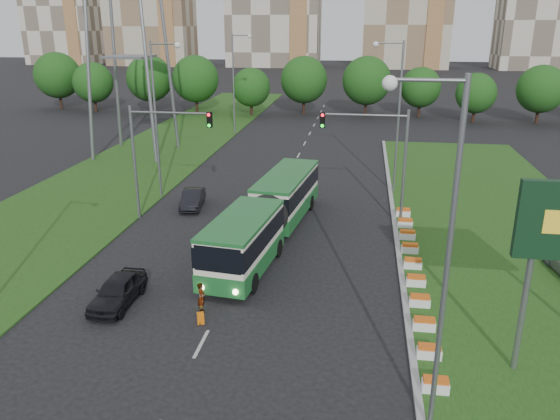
% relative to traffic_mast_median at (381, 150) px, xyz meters
% --- Properties ---
extents(ground, '(360.00, 360.00, 0.00)m').
position_rel_traffic_mast_median_xyz_m(ground, '(-4.78, -10.00, -5.35)').
color(ground, black).
rests_on(ground, ground).
extents(grass_median, '(14.00, 60.00, 0.15)m').
position_rel_traffic_mast_median_xyz_m(grass_median, '(8.22, -2.00, -5.27)').
color(grass_median, '#1E4714').
rests_on(grass_median, ground).
extents(median_kerb, '(0.30, 60.00, 0.18)m').
position_rel_traffic_mast_median_xyz_m(median_kerb, '(1.27, -2.00, -5.26)').
color(median_kerb, '#9A9A9A').
rests_on(median_kerb, ground).
extents(left_verge, '(12.00, 110.00, 0.10)m').
position_rel_traffic_mast_median_xyz_m(left_verge, '(-22.78, 15.00, -5.30)').
color(left_verge, '#1E4714').
rests_on(left_verge, ground).
extents(lane_markings, '(0.20, 100.00, 0.01)m').
position_rel_traffic_mast_median_xyz_m(lane_markings, '(-7.78, 10.00, -5.35)').
color(lane_markings, '#AEAEA7').
rests_on(lane_markings, ground).
extents(flower_planters, '(1.10, 20.30, 0.60)m').
position_rel_traffic_mast_median_xyz_m(flower_planters, '(1.92, -8.10, -4.90)').
color(flower_planters, white).
rests_on(flower_planters, grass_median).
extents(traffic_mast_median, '(5.76, 0.32, 8.00)m').
position_rel_traffic_mast_median_xyz_m(traffic_mast_median, '(0.00, 0.00, 0.00)').
color(traffic_mast_median, slate).
rests_on(traffic_mast_median, ground).
extents(traffic_mast_left, '(5.76, 0.32, 8.00)m').
position_rel_traffic_mast_median_xyz_m(traffic_mast_left, '(-15.16, -1.00, 0.00)').
color(traffic_mast_left, slate).
rests_on(traffic_mast_left, ground).
extents(street_lamps, '(36.00, 60.00, 12.00)m').
position_rel_traffic_mast_median_xyz_m(street_lamps, '(-7.78, 0.00, 0.65)').
color(street_lamps, slate).
rests_on(street_lamps, ground).
extents(tree_line, '(120.00, 8.00, 9.00)m').
position_rel_traffic_mast_median_xyz_m(tree_line, '(5.22, 45.00, -0.85)').
color(tree_line, '#174913').
rests_on(tree_line, ground).
extents(midrise_west, '(22.00, 14.00, 36.00)m').
position_rel_traffic_mast_median_xyz_m(midrise_west, '(-99.78, 140.00, 12.65)').
color(midrise_west, beige).
rests_on(midrise_west, ground).
extents(articulated_bus, '(2.73, 17.50, 2.88)m').
position_rel_traffic_mast_median_xyz_m(articulated_bus, '(-6.95, -3.72, -3.59)').
color(articulated_bus, white).
rests_on(articulated_bus, ground).
extents(car_left_near, '(1.76, 4.27, 1.45)m').
position_rel_traffic_mast_median_xyz_m(car_left_near, '(-12.86, -13.15, -4.63)').
color(car_left_near, black).
rests_on(car_left_near, ground).
extents(car_left_far, '(2.01, 4.28, 1.35)m').
position_rel_traffic_mast_median_xyz_m(car_left_far, '(-13.70, 1.92, -4.67)').
color(car_left_far, black).
rests_on(car_left_far, ground).
extents(pedestrian, '(0.51, 0.65, 1.55)m').
position_rel_traffic_mast_median_xyz_m(pedestrian, '(-8.52, -13.32, -4.57)').
color(pedestrian, gray).
rests_on(pedestrian, ground).
extents(shopping_trolley, '(0.32, 0.34, 0.54)m').
position_rel_traffic_mast_median_xyz_m(shopping_trolley, '(-8.28, -14.35, -5.08)').
color(shopping_trolley, orange).
rests_on(shopping_trolley, ground).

